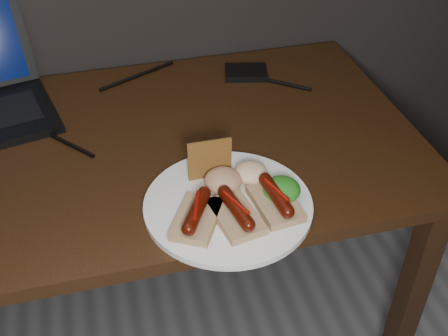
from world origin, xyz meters
TOP-DOWN VIEW (x-y plane):
  - desk at (0.00, 1.38)m, footprint 1.40×0.70m
  - hard_drive at (0.40, 1.61)m, footprint 0.12×0.10m
  - desk_cables at (-0.00, 1.52)m, footprint 1.02×0.37m
  - plate at (0.23, 1.14)m, footprint 0.38×0.38m
  - bread_sausage_left at (0.16, 1.10)m, footprint 0.12×0.13m
  - bread_sausage_center at (0.23, 1.09)m, footprint 0.09×0.13m
  - bread_sausage_right at (0.31, 1.10)m, footprint 0.08×0.12m
  - crispbread at (0.22, 1.22)m, footprint 0.08×0.01m
  - salad_greens at (0.33, 1.12)m, footprint 0.07×0.07m
  - salsa_mound at (0.23, 1.18)m, footprint 0.07×0.07m
  - coleslaw_mound at (0.29, 1.19)m, footprint 0.06×0.06m

SIDE VIEW (x-z plane):
  - desk at x=0.00m, z-range 0.29..1.04m
  - desk_cables at x=0.00m, z-range 0.75..0.76m
  - plate at x=0.23m, z-range 0.75..0.76m
  - hard_drive at x=0.40m, z-range 0.75..0.77m
  - bread_sausage_left at x=0.16m, z-range 0.76..0.80m
  - bread_sausage_center at x=0.23m, z-range 0.76..0.80m
  - bread_sausage_right at x=0.31m, z-range 0.76..0.80m
  - coleslaw_mound at x=0.29m, z-range 0.76..0.80m
  - salad_greens at x=0.33m, z-range 0.76..0.80m
  - salsa_mound at x=0.23m, z-range 0.76..0.80m
  - crispbread at x=0.22m, z-range 0.76..0.85m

